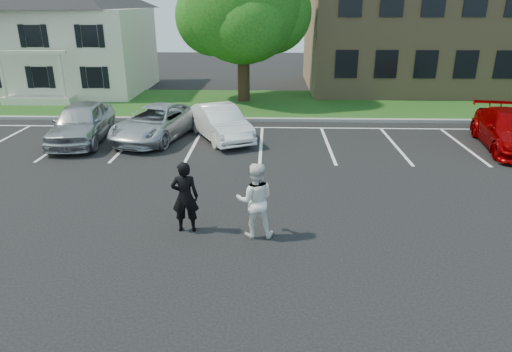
{
  "coord_description": "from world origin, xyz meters",
  "views": [
    {
      "loc": [
        0.35,
        -10.37,
        5.61
      ],
      "look_at": [
        0.0,
        1.0,
        1.25
      ],
      "focal_mm": 32.0,
      "sensor_mm": 36.0,
      "label": 1
    }
  ],
  "objects_px": {
    "man_white_shirt": "(255,200)",
    "office_building": "(476,25)",
    "car_white_sedan": "(220,122)",
    "tree": "(245,7)",
    "car_silver_west": "(82,123)",
    "car_red_compact": "(511,131)",
    "house": "(63,31)",
    "car_silver_minivan": "(156,123)",
    "man_black_suit": "(185,197)"
  },
  "relations": [
    {
      "from": "car_silver_west",
      "to": "car_white_sedan",
      "type": "xyz_separation_m",
      "value": [
        5.81,
        0.59,
        -0.1
      ]
    },
    {
      "from": "car_silver_west",
      "to": "car_white_sedan",
      "type": "relative_size",
      "value": 1.1
    },
    {
      "from": "tree",
      "to": "car_red_compact",
      "type": "distance_m",
      "value": 15.14
    },
    {
      "from": "car_white_sedan",
      "to": "tree",
      "type": "bearing_deg",
      "value": 58.74
    },
    {
      "from": "office_building",
      "to": "man_white_shirt",
      "type": "relative_size",
      "value": 11.46
    },
    {
      "from": "tree",
      "to": "car_silver_west",
      "type": "height_order",
      "value": "tree"
    },
    {
      "from": "car_red_compact",
      "to": "house",
      "type": "bearing_deg",
      "value": 160.61
    },
    {
      "from": "man_white_shirt",
      "to": "car_white_sedan",
      "type": "distance_m",
      "value": 8.96
    },
    {
      "from": "car_white_sedan",
      "to": "car_red_compact",
      "type": "bearing_deg",
      "value": -31.62
    },
    {
      "from": "man_black_suit",
      "to": "car_silver_west",
      "type": "distance_m",
      "value": 9.85
    },
    {
      "from": "house",
      "to": "office_building",
      "type": "bearing_deg",
      "value": 4.28
    },
    {
      "from": "office_building",
      "to": "car_silver_minivan",
      "type": "bearing_deg",
      "value": -144.5
    },
    {
      "from": "office_building",
      "to": "tree",
      "type": "height_order",
      "value": "tree"
    },
    {
      "from": "car_red_compact",
      "to": "man_black_suit",
      "type": "bearing_deg",
      "value": -139.17
    },
    {
      "from": "man_white_shirt",
      "to": "car_red_compact",
      "type": "distance_m",
      "value": 12.67
    },
    {
      "from": "office_building",
      "to": "man_black_suit",
      "type": "bearing_deg",
      "value": -125.98
    },
    {
      "from": "office_building",
      "to": "man_white_shirt",
      "type": "bearing_deg",
      "value": -122.48
    },
    {
      "from": "tree",
      "to": "office_building",
      "type": "bearing_deg",
      "value": 18.87
    },
    {
      "from": "office_building",
      "to": "man_black_suit",
      "type": "xyz_separation_m",
      "value": [
        -15.79,
        -21.75,
        -3.21
      ]
    },
    {
      "from": "man_white_shirt",
      "to": "car_white_sedan",
      "type": "height_order",
      "value": "man_white_shirt"
    },
    {
      "from": "house",
      "to": "office_building",
      "type": "relative_size",
      "value": 0.46
    },
    {
      "from": "man_white_shirt",
      "to": "car_silver_minivan",
      "type": "bearing_deg",
      "value": -64.5
    },
    {
      "from": "man_black_suit",
      "to": "car_silver_west",
      "type": "bearing_deg",
      "value": -57.17
    },
    {
      "from": "house",
      "to": "car_white_sedan",
      "type": "height_order",
      "value": "house"
    },
    {
      "from": "car_silver_west",
      "to": "car_red_compact",
      "type": "height_order",
      "value": "car_silver_west"
    },
    {
      "from": "office_building",
      "to": "car_red_compact",
      "type": "distance_m",
      "value": 15.19
    },
    {
      "from": "car_silver_west",
      "to": "office_building",
      "type": "bearing_deg",
      "value": 27.64
    },
    {
      "from": "tree",
      "to": "car_silver_minivan",
      "type": "relative_size",
      "value": 1.72
    },
    {
      "from": "tree",
      "to": "man_black_suit",
      "type": "bearing_deg",
      "value": -92.32
    },
    {
      "from": "house",
      "to": "car_red_compact",
      "type": "bearing_deg",
      "value": -27.98
    },
    {
      "from": "house",
      "to": "man_black_suit",
      "type": "distance_m",
      "value": 22.87
    },
    {
      "from": "tree",
      "to": "man_white_shirt",
      "type": "distance_m",
      "value": 17.41
    },
    {
      "from": "tree",
      "to": "car_silver_minivan",
      "type": "xyz_separation_m",
      "value": [
        -3.45,
        -8.08,
        -4.64
      ]
    },
    {
      "from": "house",
      "to": "man_black_suit",
      "type": "relative_size",
      "value": 5.43
    },
    {
      "from": "car_white_sedan",
      "to": "car_red_compact",
      "type": "distance_m",
      "value": 11.9
    },
    {
      "from": "office_building",
      "to": "car_red_compact",
      "type": "bearing_deg",
      "value": -105.42
    },
    {
      "from": "man_black_suit",
      "to": "man_white_shirt",
      "type": "distance_m",
      "value": 1.81
    },
    {
      "from": "man_white_shirt",
      "to": "car_silver_minivan",
      "type": "distance_m",
      "value": 9.86
    },
    {
      "from": "office_building",
      "to": "tree",
      "type": "bearing_deg",
      "value": -161.13
    },
    {
      "from": "man_white_shirt",
      "to": "car_silver_west",
      "type": "height_order",
      "value": "man_white_shirt"
    },
    {
      "from": "man_white_shirt",
      "to": "car_white_sedan",
      "type": "relative_size",
      "value": 0.44
    },
    {
      "from": "office_building",
      "to": "man_black_suit",
      "type": "distance_m",
      "value": 27.07
    },
    {
      "from": "car_silver_west",
      "to": "car_silver_minivan",
      "type": "xyz_separation_m",
      "value": [
        3.03,
        0.55,
        -0.12
      ]
    },
    {
      "from": "car_silver_west",
      "to": "car_red_compact",
      "type": "distance_m",
      "value": 17.67
    },
    {
      "from": "man_white_shirt",
      "to": "house",
      "type": "bearing_deg",
      "value": -59.09
    },
    {
      "from": "house",
      "to": "tree",
      "type": "xyz_separation_m",
      "value": [
        11.88,
        -3.15,
        1.52
      ]
    },
    {
      "from": "office_building",
      "to": "car_silver_west",
      "type": "bearing_deg",
      "value": -147.43
    },
    {
      "from": "tree",
      "to": "car_silver_west",
      "type": "relative_size",
      "value": 1.81
    },
    {
      "from": "office_building",
      "to": "car_white_sedan",
      "type": "xyz_separation_m",
      "value": [
        -15.79,
        -13.21,
        -3.43
      ]
    },
    {
      "from": "man_white_shirt",
      "to": "office_building",
      "type": "bearing_deg",
      "value": -124.66
    }
  ]
}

